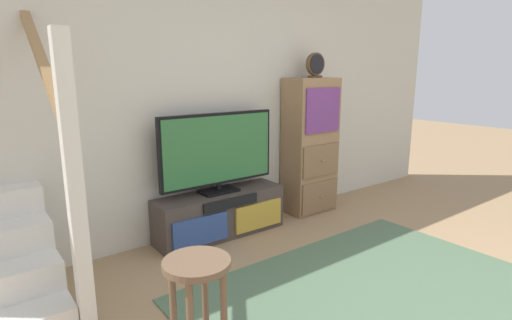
{
  "coord_description": "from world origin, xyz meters",
  "views": [
    {
      "loc": [
        -2.24,
        -0.95,
        1.57
      ],
      "look_at": [
        -0.24,
        1.71,
        0.83
      ],
      "focal_mm": 28.17,
      "sensor_mm": 36.0,
      "label": 1
    }
  ],
  "objects": [
    {
      "name": "area_rug",
      "position": [
        0.0,
        0.6,
        0.01
      ],
      "size": [
        2.6,
        1.8,
        0.01
      ],
      "primitive_type": "cube",
      "color": "#4C664C",
      "rests_on": "ground_plane"
    },
    {
      "name": "television",
      "position": [
        -0.3,
        2.22,
        0.84
      ],
      "size": [
        1.2,
        0.22,
        0.76
      ],
      "color": "black",
      "rests_on": "media_console"
    },
    {
      "name": "bar_stool_near",
      "position": [
        -1.38,
        0.67,
        0.5
      ],
      "size": [
        0.34,
        0.34,
        0.66
      ],
      "color": "brown",
      "rests_on": "ground_plane"
    },
    {
      "name": "back_wall",
      "position": [
        0.0,
        2.46,
        1.35
      ],
      "size": [
        6.4,
        0.12,
        2.7
      ],
      "primitive_type": "cube",
      "color": "beige",
      "rests_on": "ground_plane"
    },
    {
      "name": "media_console",
      "position": [
        -0.3,
        2.19,
        0.22
      ],
      "size": [
        1.29,
        0.38,
        0.43
      ],
      "color": "#423833",
      "rests_on": "ground_plane"
    },
    {
      "name": "side_cabinet",
      "position": [
        0.9,
        2.2,
        0.75
      ],
      "size": [
        0.58,
        0.38,
        1.5
      ],
      "color": "#93704C",
      "rests_on": "ground_plane"
    },
    {
      "name": "desk_clock",
      "position": [
        0.92,
        2.19,
        1.63
      ],
      "size": [
        0.24,
        0.08,
        0.26
      ],
      "color": "#4C3823",
      "rests_on": "side_cabinet"
    }
  ]
}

